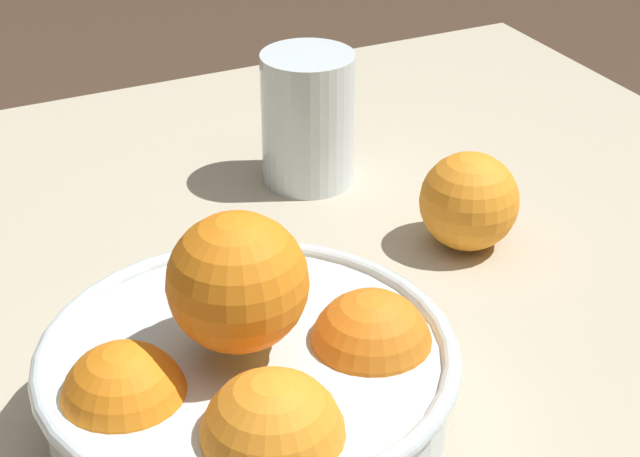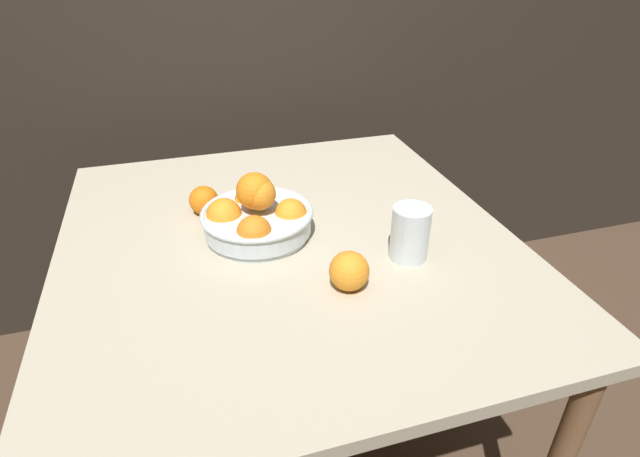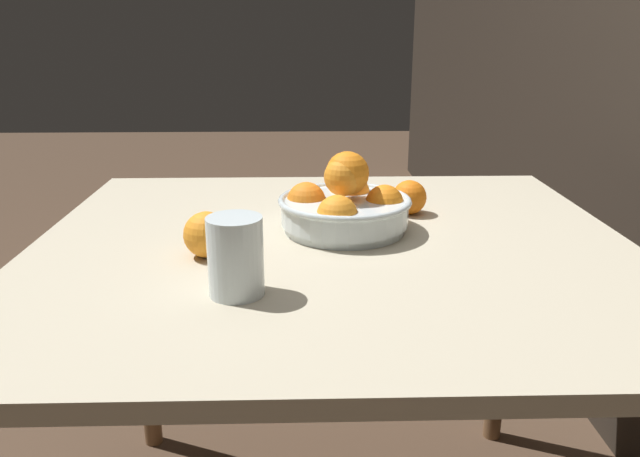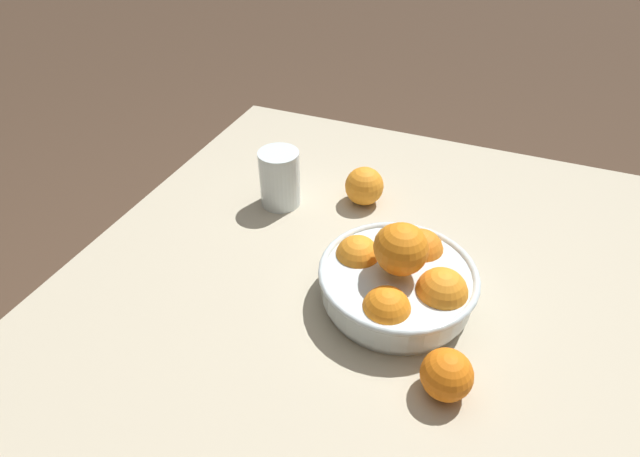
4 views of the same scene
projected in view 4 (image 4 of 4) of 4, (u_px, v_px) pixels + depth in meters
dining_table at (361, 311)px, 0.93m from camera, size 1.03×1.12×0.78m
fruit_bowl at (399, 277)px, 0.81m from camera, size 0.26×0.26×0.16m
juice_glass at (280, 180)px, 1.03m from camera, size 0.08×0.08×0.12m
orange_loose_near_bowl at (447, 375)px, 0.68m from camera, size 0.07×0.07×0.07m
orange_loose_front at (364, 186)px, 1.04m from camera, size 0.08×0.08×0.08m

